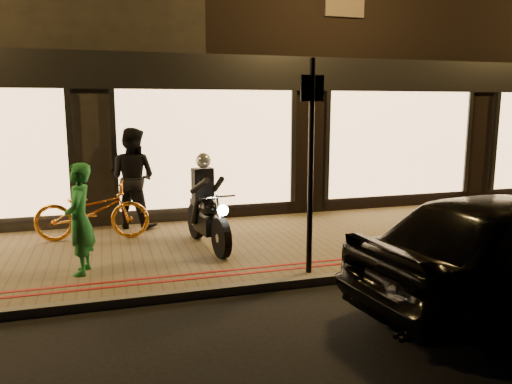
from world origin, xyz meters
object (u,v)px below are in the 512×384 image
(bicycle_gold, at_px, (92,211))
(person_green, at_px, (80,219))
(sign_post, at_px, (311,156))
(motorcycle, at_px, (207,211))

(bicycle_gold, bearing_deg, person_green, -177.44)
(person_green, bearing_deg, sign_post, 80.85)
(sign_post, distance_m, bicycle_gold, 4.25)
(bicycle_gold, relative_size, person_green, 1.24)
(bicycle_gold, bearing_deg, sign_post, -126.63)
(person_green, bearing_deg, bicycle_gold, -176.61)
(motorcycle, relative_size, bicycle_gold, 0.98)
(bicycle_gold, bearing_deg, motorcycle, -113.28)
(motorcycle, bearing_deg, sign_post, -64.25)
(sign_post, relative_size, person_green, 1.89)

